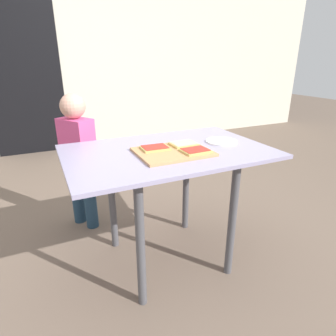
{
  "coord_description": "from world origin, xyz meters",
  "views": [
    {
      "loc": [
        -0.64,
        -1.37,
        1.22
      ],
      "look_at": [
        0.0,
        0.0,
        0.63
      ],
      "focal_mm": 30.22,
      "sensor_mm": 36.0,
      "label": 1
    }
  ],
  "objects_px": {
    "cutting_board": "(174,152)",
    "dining_table": "(168,167)",
    "pizza_slice_far_left": "(155,148)",
    "pizza_slice_near_right": "(195,151)",
    "child_left": "(78,154)",
    "pizza_slice_far_right": "(184,144)",
    "plate_white_right": "(221,141)"
  },
  "relations": [
    {
      "from": "dining_table",
      "to": "child_left",
      "type": "distance_m",
      "value": 0.76
    },
    {
      "from": "plate_white_right",
      "to": "child_left",
      "type": "xyz_separation_m",
      "value": [
        -0.77,
        0.64,
        -0.17
      ]
    },
    {
      "from": "pizza_slice_far_left",
      "to": "pizza_slice_far_right",
      "type": "relative_size",
      "value": 1.01
    },
    {
      "from": "cutting_board",
      "to": "pizza_slice_far_left",
      "type": "xyz_separation_m",
      "value": [
        -0.08,
        0.06,
        0.01
      ]
    },
    {
      "from": "pizza_slice_far_right",
      "to": "plate_white_right",
      "type": "relative_size",
      "value": 0.77
    },
    {
      "from": "cutting_board",
      "to": "dining_table",
      "type": "bearing_deg",
      "value": 93.09
    },
    {
      "from": "pizza_slice_far_left",
      "to": "pizza_slice_near_right",
      "type": "relative_size",
      "value": 1.0
    },
    {
      "from": "pizza_slice_far_right",
      "to": "child_left",
      "type": "bearing_deg",
      "value": 128.35
    },
    {
      "from": "dining_table",
      "to": "cutting_board",
      "type": "bearing_deg",
      "value": -86.91
    },
    {
      "from": "child_left",
      "to": "pizza_slice_near_right",
      "type": "bearing_deg",
      "value": -56.9
    },
    {
      "from": "pizza_slice_near_right",
      "to": "child_left",
      "type": "distance_m",
      "value": 0.95
    },
    {
      "from": "pizza_slice_near_right",
      "to": "child_left",
      "type": "xyz_separation_m",
      "value": [
        -0.51,
        0.78,
        -0.18
      ]
    },
    {
      "from": "pizza_slice_far_right",
      "to": "plate_white_right",
      "type": "xyz_separation_m",
      "value": [
        0.26,
        0.0,
        -0.02
      ]
    },
    {
      "from": "pizza_slice_far_left",
      "to": "child_left",
      "type": "xyz_separation_m",
      "value": [
        -0.33,
        0.65,
        -0.18
      ]
    },
    {
      "from": "child_left",
      "to": "pizza_slice_far_right",
      "type": "bearing_deg",
      "value": -51.65
    },
    {
      "from": "dining_table",
      "to": "plate_white_right",
      "type": "bearing_deg",
      "value": 0.3
    },
    {
      "from": "dining_table",
      "to": "pizza_slice_far_left",
      "type": "height_order",
      "value": "pizza_slice_far_left"
    },
    {
      "from": "cutting_board",
      "to": "plate_white_right",
      "type": "xyz_separation_m",
      "value": [
        0.36,
        0.07,
        -0.0
      ]
    },
    {
      "from": "cutting_board",
      "to": "pizza_slice_far_right",
      "type": "height_order",
      "value": "pizza_slice_far_right"
    },
    {
      "from": "pizza_slice_far_left",
      "to": "plate_white_right",
      "type": "relative_size",
      "value": 0.78
    },
    {
      "from": "pizza_slice_near_right",
      "to": "pizza_slice_far_left",
      "type": "bearing_deg",
      "value": 143.3
    },
    {
      "from": "cutting_board",
      "to": "pizza_slice_near_right",
      "type": "relative_size",
      "value": 2.58
    },
    {
      "from": "cutting_board",
      "to": "plate_white_right",
      "type": "distance_m",
      "value": 0.37
    },
    {
      "from": "cutting_board",
      "to": "pizza_slice_near_right",
      "type": "height_order",
      "value": "pizza_slice_near_right"
    },
    {
      "from": "cutting_board",
      "to": "pizza_slice_far_right",
      "type": "bearing_deg",
      "value": 34.74
    },
    {
      "from": "pizza_slice_far_right",
      "to": "plate_white_right",
      "type": "distance_m",
      "value": 0.26
    },
    {
      "from": "cutting_board",
      "to": "plate_white_right",
      "type": "height_order",
      "value": "cutting_board"
    },
    {
      "from": "pizza_slice_far_right",
      "to": "plate_white_right",
      "type": "height_order",
      "value": "pizza_slice_far_right"
    },
    {
      "from": "pizza_slice_far_left",
      "to": "pizza_slice_near_right",
      "type": "height_order",
      "value": "same"
    },
    {
      "from": "plate_white_right",
      "to": "pizza_slice_far_right",
      "type": "bearing_deg",
      "value": -179.68
    },
    {
      "from": "cutting_board",
      "to": "pizza_slice_far_right",
      "type": "xyz_separation_m",
      "value": [
        0.1,
        0.07,
        0.01
      ]
    },
    {
      "from": "pizza_slice_far_right",
      "to": "child_left",
      "type": "xyz_separation_m",
      "value": [
        -0.51,
        0.64,
        -0.18
      ]
    }
  ]
}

